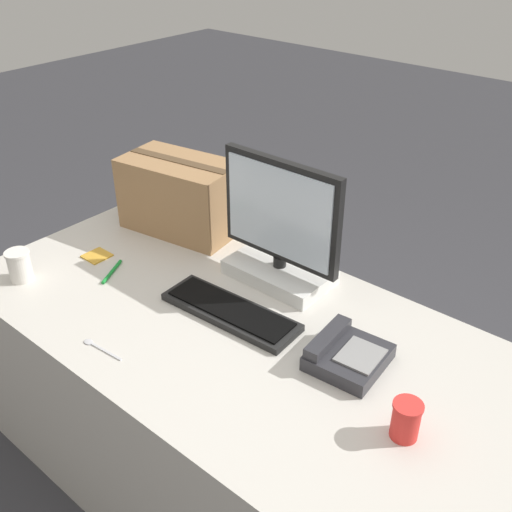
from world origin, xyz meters
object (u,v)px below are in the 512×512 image
(keyboard, at_px, (230,311))
(pen_marker, at_px, (112,272))
(spoon, at_px, (97,347))
(cardboard_box, at_px, (181,195))
(monitor, at_px, (280,238))
(desk_phone, at_px, (346,355))
(sticky_note_pad, at_px, (97,256))
(paper_cup_left, at_px, (20,266))
(paper_cup_right, at_px, (406,420))

(keyboard, height_order, pen_marker, keyboard)
(spoon, bearing_deg, cardboard_box, -67.93)
(monitor, xyz_separation_m, pen_marker, (-0.46, -0.35, -0.15))
(desk_phone, distance_m, sticky_note_pad, 1.00)
(cardboard_box, bearing_deg, pen_marker, -82.34)
(spoon, bearing_deg, desk_phone, -149.69)
(monitor, relative_size, keyboard, 0.96)
(monitor, distance_m, cardboard_box, 0.51)
(paper_cup_left, relative_size, sticky_note_pad, 1.27)
(paper_cup_left, xyz_separation_m, sticky_note_pad, (0.07, 0.25, -0.05))
(sticky_note_pad, bearing_deg, paper_cup_right, -1.48)
(paper_cup_right, bearing_deg, spoon, -161.61)
(desk_phone, distance_m, pen_marker, 0.87)
(desk_phone, xyz_separation_m, paper_cup_left, (-1.06, -0.35, 0.03))
(desk_phone, bearing_deg, paper_cup_left, -166.30)
(monitor, relative_size, pen_marker, 3.35)
(paper_cup_left, distance_m, paper_cup_right, 1.33)
(desk_phone, bearing_deg, keyboard, -178.14)
(spoon, distance_m, pen_marker, 0.39)
(paper_cup_left, height_order, pen_marker, paper_cup_left)
(keyboard, bearing_deg, paper_cup_left, -158.43)
(keyboard, xyz_separation_m, spoon, (-0.19, -0.36, -0.01))
(spoon, distance_m, sticky_note_pad, 0.51)
(keyboard, bearing_deg, pen_marker, -172.45)
(desk_phone, distance_m, spoon, 0.71)
(cardboard_box, distance_m, pen_marker, 0.41)
(keyboard, distance_m, paper_cup_right, 0.65)
(paper_cup_right, bearing_deg, paper_cup_left, -170.41)
(monitor, distance_m, paper_cup_left, 0.87)
(monitor, relative_size, desk_phone, 2.02)
(keyboard, relative_size, cardboard_box, 0.99)
(desk_phone, xyz_separation_m, paper_cup_right, (0.25, -0.13, 0.02))
(keyboard, distance_m, paper_cup_left, 0.74)
(pen_marker, height_order, sticky_note_pad, pen_marker)
(desk_phone, xyz_separation_m, cardboard_box, (-0.91, 0.25, 0.11))
(cardboard_box, xyz_separation_m, sticky_note_pad, (-0.08, -0.35, -0.14))
(desk_phone, bearing_deg, monitor, 147.55)
(desk_phone, bearing_deg, paper_cup_right, -32.50)
(paper_cup_right, bearing_deg, sticky_note_pad, 178.52)
(paper_cup_right, distance_m, spoon, 0.88)
(monitor, bearing_deg, sticky_note_pad, -151.87)
(keyboard, xyz_separation_m, paper_cup_left, (-0.67, -0.31, 0.04))
(keyboard, relative_size, desk_phone, 2.10)
(paper_cup_left, distance_m, pen_marker, 0.30)
(paper_cup_right, height_order, sticky_note_pad, paper_cup_right)
(paper_cup_left, height_order, paper_cup_right, paper_cup_left)
(desk_phone, bearing_deg, spoon, -149.65)
(pen_marker, bearing_deg, monitor, -79.95)
(keyboard, height_order, sticky_note_pad, keyboard)
(keyboard, bearing_deg, paper_cup_right, -10.81)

